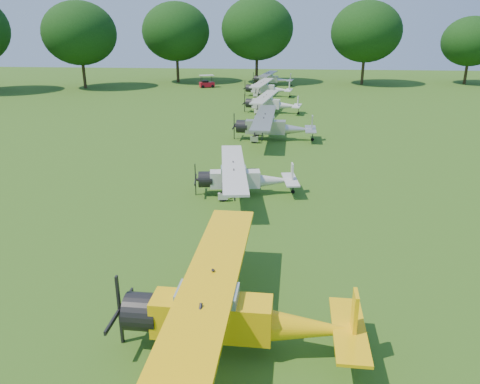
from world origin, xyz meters
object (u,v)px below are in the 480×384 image
object	(u,v)px
aircraft_5	(270,102)
aircraft_6	(266,87)
aircraft_2	(230,312)
aircraft_3	(243,176)
golf_cart	(207,83)
aircraft_7	(271,78)
aircraft_4	(272,125)

from	to	relation	value
aircraft_5	aircraft_6	size ratio (longest dim) A/B	0.98
aircraft_2	aircraft_3	world-z (taller)	aircraft_2
aircraft_2	golf_cart	size ratio (longest dim) A/B	4.86
aircraft_6	aircraft_7	size ratio (longest dim) A/B	1.02
aircraft_4	aircraft_6	world-z (taller)	aircraft_4
aircraft_6	aircraft_5	bearing A→B (deg)	-77.61
aircraft_4	aircraft_5	distance (m)	12.12
aircraft_3	aircraft_7	bearing A→B (deg)	82.03
aircraft_5	golf_cart	xyz separation A→B (m)	(-9.92, 19.72, -0.53)
golf_cart	aircraft_3	bearing A→B (deg)	-99.71
aircraft_3	aircraft_6	size ratio (longest dim) A/B	0.93
aircraft_2	aircraft_5	distance (m)	38.63
golf_cart	aircraft_2	bearing A→B (deg)	-101.57
aircraft_5	golf_cart	bearing A→B (deg)	125.48
aircraft_7	aircraft_6	bearing A→B (deg)	-82.63
aircraft_3	aircraft_6	bearing A→B (deg)	82.46
aircraft_2	golf_cart	bearing A→B (deg)	101.30
aircraft_3	aircraft_5	xyz separation A→B (m)	(0.89, 25.21, 0.06)
aircraft_6	aircraft_7	world-z (taller)	aircraft_6
aircraft_7	golf_cart	world-z (taller)	aircraft_7
aircraft_4	aircraft_3	bearing A→B (deg)	-94.18
aircraft_4	golf_cart	size ratio (longest dim) A/B	4.53
aircraft_2	aircraft_4	size ratio (longest dim) A/B	1.07
aircraft_3	aircraft_4	size ratio (longest dim) A/B	0.86
aircraft_3	aircraft_7	distance (m)	47.88
aircraft_5	golf_cart	size ratio (longest dim) A/B	4.10
aircraft_2	aircraft_7	size ratio (longest dim) A/B	1.18
aircraft_2	aircraft_5	size ratio (longest dim) A/B	1.19
aircraft_4	aircraft_5	world-z (taller)	aircraft_4
aircraft_7	aircraft_2	bearing A→B (deg)	-80.37
aircraft_2	aircraft_6	distance (m)	50.39
aircraft_2	aircraft_6	xyz separation A→B (m)	(-0.63, 50.38, -0.19)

